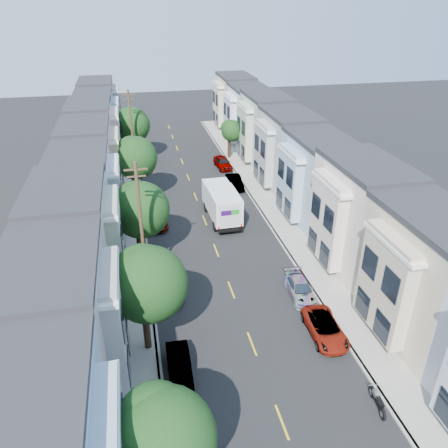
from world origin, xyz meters
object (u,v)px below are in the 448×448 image
at_px(utility_pole_near, 141,227).
at_px(parked_left_d, 155,219).
at_px(tree_a, 162,440).
at_px(parked_right_a, 325,328).
at_px(parked_right_b, 300,289).
at_px(parked_right_c, 235,182).
at_px(motorcycle, 377,400).
at_px(parked_right_d, 223,163).
at_px(tree_e, 131,125).
at_px(parked_left_c, 166,285).
at_px(tree_b, 147,285).
at_px(tree_c, 140,210).
at_px(tree_d, 135,158).
at_px(utility_pole_far, 132,131).
at_px(lead_sedan, 217,189).
at_px(fedex_truck, 222,202).
at_px(tree_far_r, 231,131).
at_px(parked_left_b, 179,366).

bearing_deg(utility_pole_near, parked_left_d, 82.07).
relative_size(tree_a, parked_left_d, 1.46).
xyz_separation_m(utility_pole_near, parked_right_a, (11.20, -8.25, -4.53)).
distance_m(parked_right_b, parked_right_c, 21.33).
bearing_deg(motorcycle, parked_right_d, 98.01).
distance_m(tree_e, motorcycle, 45.26).
bearing_deg(parked_left_c, tree_b, -104.24).
bearing_deg(tree_c, utility_pole_near, -89.98).
height_order(tree_a, tree_d, tree_d).
bearing_deg(utility_pole_far, lead_sedan, -48.24).
bearing_deg(tree_b, fedex_truck, 64.51).
distance_m(utility_pole_far, lead_sedan, 13.92).
relative_size(tree_c, parked_left_c, 1.43).
height_order(parked_right_a, parked_right_b, parked_right_a).
bearing_deg(parked_right_c, parked_right_a, -88.67).
distance_m(utility_pole_near, parked_left_d, 11.10).
relative_size(tree_far_r, parked_right_c, 1.27).
bearing_deg(tree_d, lead_sedan, 1.47).
bearing_deg(tree_d, parked_left_c, -85.33).
height_order(tree_far_r, parked_left_b, tree_far_r).
height_order(tree_d, parked_right_c, tree_d).
height_order(fedex_truck, parked_left_c, fedex_truck).
height_order(tree_e, parked_right_d, tree_e).
xyz_separation_m(tree_d, parked_right_c, (11.20, 1.67, -4.32)).
distance_m(tree_d, utility_pole_near, 15.95).
bearing_deg(parked_left_d, tree_a, -96.16).
xyz_separation_m(tree_d, parked_left_d, (1.40, -5.91, -4.39)).
relative_size(tree_a, parked_right_a, 1.49).
bearing_deg(tree_e, parked_right_d, -23.84).
xyz_separation_m(utility_pole_far, parked_left_c, (1.40, -27.21, -4.47)).
distance_m(tree_far_r, parked_right_d, 5.18).
bearing_deg(tree_e, parked_right_b, -71.29).
xyz_separation_m(tree_b, parked_right_b, (11.20, 3.24, -4.31)).
relative_size(parked_left_c, parked_right_c, 1.18).
relative_size(tree_a, utility_pole_far, 0.67).
xyz_separation_m(fedex_truck, parked_right_a, (3.16, -18.18, -1.23)).
relative_size(tree_d, parked_right_c, 1.75).
xyz_separation_m(tree_d, utility_pole_near, (0.00, -15.95, 0.13)).
bearing_deg(tree_a, lead_sedan, 75.23).
distance_m(utility_pole_far, motorcycle, 42.05).
relative_size(tree_a, tree_b, 0.91).
distance_m(fedex_truck, lead_sedan, 6.41).
bearing_deg(tree_c, tree_b, -90.00).
height_order(tree_far_r, parked_left_c, tree_far_r).
bearing_deg(tree_d, tree_e, 90.00).
relative_size(tree_d, parked_right_d, 1.63).
xyz_separation_m(parked_right_d, motorcycle, (0.49, -38.54, -0.28)).
distance_m(utility_pole_far, parked_left_b, 35.87).
height_order(parked_right_b, parked_right_c, parked_right_c).
distance_m(tree_a, tree_c, 20.99).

